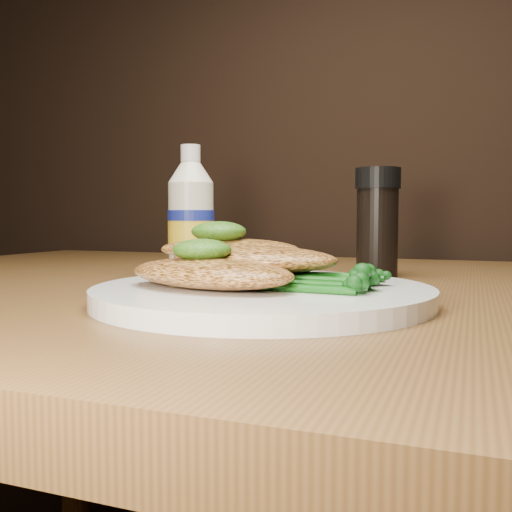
% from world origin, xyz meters
% --- Properties ---
extents(plate, '(0.28, 0.28, 0.01)m').
position_xyz_m(plate, '(0.04, 0.91, 0.76)').
color(plate, white).
rests_on(plate, dining_table).
extents(chicken_front, '(0.16, 0.11, 0.02)m').
position_xyz_m(chicken_front, '(0.00, 0.88, 0.78)').
color(chicken_front, '#CB8240').
rests_on(chicken_front, plate).
extents(chicken_mid, '(0.16, 0.09, 0.02)m').
position_xyz_m(chicken_mid, '(0.02, 0.92, 0.78)').
color(chicken_mid, '#CB8240').
rests_on(chicken_mid, plate).
extents(chicken_back, '(0.14, 0.09, 0.02)m').
position_xyz_m(chicken_back, '(-0.01, 0.95, 0.79)').
color(chicken_back, '#CB8240').
rests_on(chicken_back, plate).
extents(pesto_front, '(0.05, 0.05, 0.02)m').
position_xyz_m(pesto_front, '(-0.01, 0.89, 0.79)').
color(pesto_front, '#093307').
rests_on(pesto_front, chicken_front).
extents(pesto_back, '(0.06, 0.05, 0.02)m').
position_xyz_m(pesto_back, '(-0.02, 0.94, 0.81)').
color(pesto_back, '#093307').
rests_on(pesto_back, chicken_back).
extents(broccolini_bundle, '(0.16, 0.14, 0.02)m').
position_xyz_m(broccolini_bundle, '(0.08, 0.91, 0.77)').
color(broccolini_bundle, '#135512').
rests_on(broccolini_bundle, plate).
extents(mayo_bottle, '(0.07, 0.07, 0.15)m').
position_xyz_m(mayo_bottle, '(-0.11, 1.07, 0.83)').
color(mayo_bottle, beige).
rests_on(mayo_bottle, dining_table).
extents(pepper_grinder, '(0.06, 0.06, 0.13)m').
position_xyz_m(pepper_grinder, '(0.09, 1.15, 0.81)').
color(pepper_grinder, black).
rests_on(pepper_grinder, dining_table).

